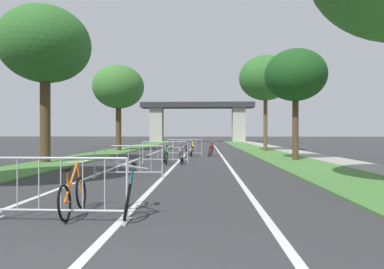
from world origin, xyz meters
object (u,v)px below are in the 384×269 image
at_px(tree_right_oak_mid, 295,76).
at_px(bicycle_green_1, 165,157).
at_px(crowd_barrier_third, 165,152).
at_px(bicycle_yellow_6, 192,150).
at_px(tree_left_pine_far, 45,45).
at_px(bicycle_purple_5, 187,149).
at_px(tree_left_pine_near, 119,87).
at_px(bicycle_teal_4, 129,194).
at_px(crowd_barrier_fourth, 185,148).
at_px(tree_right_maple_mid, 265,78).
at_px(bicycle_silver_0, 181,156).
at_px(bicycle_orange_3, 73,195).
at_px(crowd_barrier_second, 128,162).
at_px(crowd_barrier_nearest, 61,190).
at_px(bicycle_red_2, 211,150).

distance_m(tree_right_oak_mid, bicycle_green_1, 8.09).
bearing_deg(crowd_barrier_third, bicycle_green_1, -81.87).
bearing_deg(crowd_barrier_third, bicycle_yellow_6, 77.53).
bearing_deg(bicycle_green_1, tree_left_pine_far, 163.39).
bearing_deg(bicycle_purple_5, tree_left_pine_near, 124.71).
xyz_separation_m(bicycle_teal_4, bicycle_purple_5, (0.13, 16.08, 0.04)).
bearing_deg(crowd_barrier_fourth, tree_right_maple_mid, 41.15).
relative_size(bicycle_green_1, bicycle_purple_5, 0.97).
bearing_deg(crowd_barrier_third, crowd_barrier_fourth, 83.56).
height_order(bicycle_teal_4, bicycle_yellow_6, bicycle_yellow_6).
height_order(tree_left_pine_near, bicycle_yellow_6, tree_left_pine_near).
bearing_deg(crowd_barrier_fourth, bicycle_silver_0, -87.99).
bearing_deg(bicycle_orange_3, tree_left_pine_near, 97.18).
height_order(crowd_barrier_third, crowd_barrier_fourth, same).
bearing_deg(tree_right_oak_mid, tree_right_maple_mid, 90.01).
distance_m(crowd_barrier_fourth, bicycle_purple_5, 0.49).
bearing_deg(crowd_barrier_fourth, bicycle_yellow_6, -47.63).
height_order(tree_right_oak_mid, bicycle_teal_4, tree_right_oak_mid).
height_order(tree_left_pine_near, crowd_barrier_second, tree_left_pine_near).
xyz_separation_m(tree_left_pine_near, crowd_barrier_second, (4.69, -16.85, -4.70)).
height_order(tree_right_maple_mid, crowd_barrier_fourth, tree_right_maple_mid).
relative_size(bicycle_orange_3, bicycle_purple_5, 0.93).
height_order(tree_left_pine_near, crowd_barrier_nearest, tree_left_pine_near).
distance_m(tree_left_pine_far, bicycle_silver_0, 8.54).
bearing_deg(bicycle_silver_0, bicycle_yellow_6, -93.36).
xyz_separation_m(tree_left_pine_near, bicycle_purple_5, (5.93, -5.59, -4.84)).
bearing_deg(bicycle_purple_5, crowd_barrier_second, -108.21).
height_order(tree_right_maple_mid, bicycle_teal_4, tree_right_maple_mid).
relative_size(bicycle_green_1, bicycle_yellow_6, 0.97).
distance_m(crowd_barrier_second, bicycle_purple_5, 11.33).
relative_size(tree_right_maple_mid, crowd_barrier_fourth, 3.35).
bearing_deg(tree_right_oak_mid, bicycle_silver_0, -159.92).
bearing_deg(bicycle_red_2, crowd_barrier_nearest, -90.49).
relative_size(crowd_barrier_fourth, bicycle_green_1, 1.35).
bearing_deg(bicycle_green_1, crowd_barrier_nearest, -104.80).
relative_size(crowd_barrier_second, bicycle_teal_4, 1.40).
bearing_deg(tree_right_maple_mid, crowd_barrier_third, -121.92).
bearing_deg(tree_right_maple_mid, bicycle_green_1, -120.40).
distance_m(crowd_barrier_fourth, bicycle_green_1, 5.95).
xyz_separation_m(tree_right_maple_mid, crowd_barrier_fourth, (-6.04, -5.28, -5.25)).
bearing_deg(bicycle_yellow_6, tree_right_oak_mid, -34.14).
distance_m(tree_left_pine_near, bicycle_green_1, 13.98).
bearing_deg(tree_left_pine_far, bicycle_yellow_6, 35.52).
relative_size(tree_left_pine_far, bicycle_green_1, 4.55).
height_order(tree_right_oak_mid, bicycle_silver_0, tree_right_oak_mid).
relative_size(tree_right_oak_mid, bicycle_orange_3, 3.69).
bearing_deg(bicycle_teal_4, crowd_barrier_third, -97.77).
height_order(tree_right_maple_mid, crowd_barrier_nearest, tree_right_maple_mid).
distance_m(crowd_barrier_second, bicycle_teal_4, 4.95).
xyz_separation_m(tree_left_pine_far, bicycle_purple_5, (6.54, 5.92, -5.31)).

